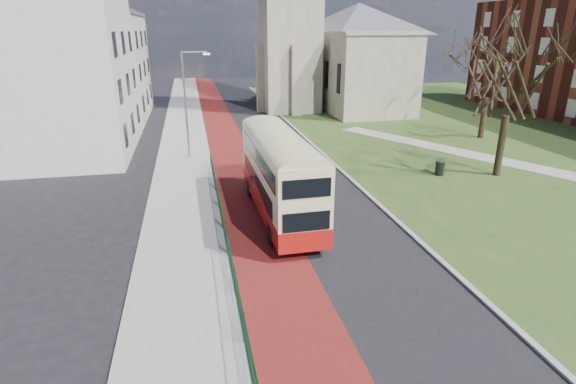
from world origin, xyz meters
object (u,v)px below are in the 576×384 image
object	(u,v)px
winter_tree_near	(514,65)
winter_tree_far	(491,65)
bus	(280,172)
litter_bin	(440,168)
streetlamp	(187,99)

from	to	relation	value
winter_tree_near	winter_tree_far	bearing A→B (deg)	60.74
bus	litter_bin	world-z (taller)	bus
bus	litter_bin	bearing A→B (deg)	20.38
streetlamp	winter_tree_far	world-z (taller)	winter_tree_far
bus	winter_tree_far	xyz separation A→B (m)	(22.01, 14.43, 4.06)
winter_tree_near	litter_bin	size ratio (longest dim) A/B	10.14
bus	winter_tree_near	world-z (taller)	winter_tree_near
streetlamp	bus	size ratio (longest dim) A/B	0.75
bus	winter_tree_near	bearing A→B (deg)	12.61
bus	litter_bin	distance (m)	13.31
bus	winter_tree_far	world-z (taller)	winter_tree_far
bus	winter_tree_near	xyz separation A→B (m)	(16.11, 3.91, 4.94)
winter_tree_far	litter_bin	distance (m)	14.96
winter_tree_far	litter_bin	bearing A→B (deg)	-135.38
streetlamp	bus	xyz separation A→B (m)	(4.57, -13.01, -2.07)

